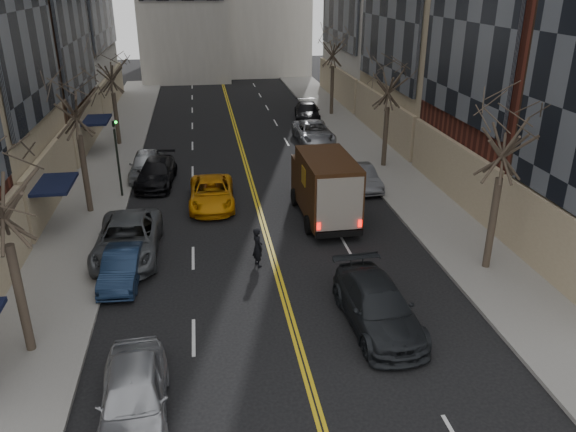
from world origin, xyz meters
The scene contains 20 objects.
sidewalk_left centered at (-9.00, 27.00, 0.07)m, with size 4.00×66.00×0.15m, color slate.
sidewalk_right centered at (9.00, 27.00, 0.07)m, with size 4.00×66.00×0.15m, color slate.
tree_lf_mid centered at (-8.80, 20.00, 6.60)m, with size 3.20×3.20×8.91m.
tree_lf_far centered at (-8.80, 33.00, 6.02)m, with size 3.20×3.20×8.12m.
tree_rt_near centered at (8.80, 11.00, 6.45)m, with size 3.20×3.20×8.71m.
tree_rt_mid centered at (8.80, 25.00, 6.17)m, with size 3.20×3.20×8.32m.
tree_rt_far centered at (8.80, 40.00, 6.74)m, with size 3.20×3.20×9.11m.
traffic_signal centered at (-7.39, 22.00, 2.82)m, with size 0.29×0.26×4.70m.
ups_truck centered at (3.17, 17.38, 1.73)m, with size 2.66×6.30×3.43m.
observer_sedan centered at (2.97, 7.72, 0.79)m, with size 2.45×5.53×1.58m.
taxi centered at (-2.44, 20.10, 0.71)m, with size 2.35×5.10×1.42m, color orange.
pedestrian centered at (-0.73, 12.86, 0.88)m, with size 0.64×0.42×1.76m, color black.
parked_lf_a centered at (-5.10, 4.34, 0.80)m, with size 1.89×4.71×1.60m, color #ADB0B5.
parked_lf_b centered at (-6.30, 12.39, 0.66)m, with size 1.40×4.02×1.32m, color #12213B.
parked_lf_c centered at (-6.30, 14.64, 0.82)m, with size 2.72×5.89×1.64m, color #4A4E52.
parked_lf_d centered at (-5.58, 24.01, 0.73)m, with size 2.04×5.03×1.46m, color black.
parked_lf_e centered at (-6.27, 25.47, 0.80)m, with size 1.88×4.68×1.59m, color #AAAEB2.
parked_rt_a centered at (6.30, 21.49, 0.67)m, with size 1.42×4.06×1.34m, color #4F5257.
parked_rt_b centered at (5.46, 31.50, 0.77)m, with size 2.56×5.55×1.54m, color #A0A1A7.
parked_rt_c centered at (6.30, 38.44, 0.75)m, with size 2.10×5.16×1.50m, color black.
Camera 1 is at (-2.80, -8.48, 11.52)m, focal length 35.00 mm.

